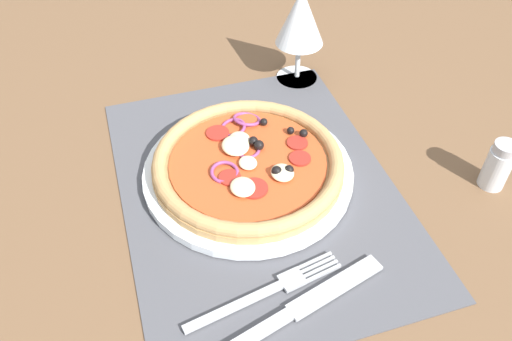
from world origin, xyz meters
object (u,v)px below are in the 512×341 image
at_px(pizza, 248,162).
at_px(pepper_shaker, 498,166).
at_px(knife, 305,305).
at_px(wine_glass, 300,20).
at_px(fork, 273,289).
at_px(plate, 248,172).

height_order(pizza, pepper_shaker, pepper_shaker).
height_order(pizza, knife, pizza).
height_order(knife, pepper_shaker, pepper_shaker).
xyz_separation_m(wine_glass, pepper_shaker, (0.29, 0.15, -0.07)).
xyz_separation_m(fork, knife, (0.03, 0.03, 0.00)).
xyz_separation_m(plate, pizza, (-0.00, 0.00, 0.02)).
xyz_separation_m(knife, wine_glass, (-0.39, 0.14, 0.09)).
distance_m(plate, pepper_shaker, 0.31).
xyz_separation_m(pizza, wine_glass, (-0.19, 0.14, 0.07)).
distance_m(fork, wine_glass, 0.41).
bearing_deg(wine_glass, fork, -24.17).
distance_m(plate, wine_glass, 0.25).
bearing_deg(plate, knife, 0.34).
bearing_deg(knife, pizza, 74.51).
bearing_deg(fork, knife, -58.53).
bearing_deg(knife, pepper_shaker, 2.65).
height_order(fork, wine_glass, wine_glass).
bearing_deg(pizza, pepper_shaker, 70.47).
distance_m(plate, fork, 0.17).
bearing_deg(pizza, wine_glass, 144.15).
bearing_deg(wine_glass, plate, -35.83).
xyz_separation_m(plate, pepper_shaker, (0.10, 0.29, 0.02)).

